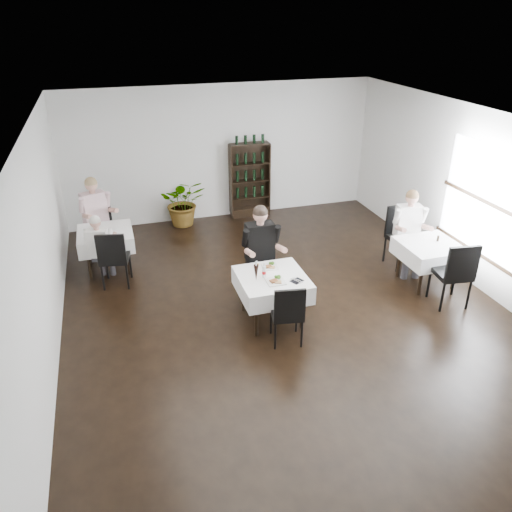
{
  "coord_description": "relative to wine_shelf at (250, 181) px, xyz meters",
  "views": [
    {
      "loc": [
        -2.47,
        -6.3,
        4.47
      ],
      "look_at": [
        -0.5,
        0.2,
        1.05
      ],
      "focal_mm": 35.0,
      "sensor_mm": 36.0,
      "label": 1
    }
  ],
  "objects": [
    {
      "name": "pepper_mill",
      "position": [
        2.28,
        -3.95,
        -0.03
      ],
      "size": [
        0.05,
        0.05,
        0.1
      ],
      "primitive_type": "cylinder",
      "rotation": [
        0.0,
        0.0,
        -0.25
      ],
      "color": "black",
      "rests_on": "right_table"
    },
    {
      "name": "right_table",
      "position": [
        2.1,
        -4.01,
        -0.23
      ],
      "size": [
        0.98,
        0.98,
        0.77
      ],
      "color": "black",
      "rests_on": "ground"
    },
    {
      "name": "left_chair_far",
      "position": [
        -3.35,
        -1.22,
        -0.18
      ],
      "size": [
        0.69,
        0.69,
        1.16
      ],
      "color": "black",
      "rests_on": "ground"
    },
    {
      "name": "room_shell",
      "position": [
        -0.6,
        -4.31,
        0.65
      ],
      "size": [
        9.0,
        9.0,
        9.0
      ],
      "color": "black",
      "rests_on": "ground"
    },
    {
      "name": "wine_shelf",
      "position": [
        0.0,
        0.0,
        0.0
      ],
      "size": [
        0.9,
        0.28,
        1.75
      ],
      "color": "black",
      "rests_on": "ground"
    },
    {
      "name": "potted_tree",
      "position": [
        -1.58,
        -0.11,
        -0.3
      ],
      "size": [
        1.05,
        0.93,
        1.09
      ],
      "primitive_type": "imported",
      "rotation": [
        0.0,
        0.0,
        -0.09
      ],
      "color": "#276121",
      "rests_on": "ground"
    },
    {
      "name": "diner_main",
      "position": [
        -0.87,
        -3.68,
        0.12
      ],
      "size": [
        0.62,
        0.62,
        1.66
      ],
      "color": "#3C3C43",
      "rests_on": "ground"
    },
    {
      "name": "diner_left_near",
      "position": [
        -3.4,
        -2.31,
        -0.09
      ],
      "size": [
        0.54,
        0.58,
        1.3
      ],
      "color": "#3C3C43",
      "rests_on": "ground"
    },
    {
      "name": "napkin_cutlery",
      "position": [
        -0.59,
        -4.57,
        -0.07
      ],
      "size": [
        0.22,
        0.2,
        0.02
      ],
      "color": "black",
      "rests_on": "main_table"
    },
    {
      "name": "main_table",
      "position": [
        -0.9,
        -4.31,
        -0.23
      ],
      "size": [
        1.03,
        1.03,
        0.77
      ],
      "color": "black",
      "rests_on": "ground"
    },
    {
      "name": "diner_left_far",
      "position": [
        -3.41,
        -1.2,
        0.08
      ],
      "size": [
        0.7,
        0.74,
        1.6
      ],
      "color": "#3C3C43",
      "rests_on": "ground"
    },
    {
      "name": "diner_right_far",
      "position": [
        1.99,
        -3.49,
        0.06
      ],
      "size": [
        0.63,
        0.66,
        1.57
      ],
      "color": "#3C3C43",
      "rests_on": "ground"
    },
    {
      "name": "left_table",
      "position": [
        -3.3,
        -1.81,
        -0.23
      ],
      "size": [
        0.98,
        0.98,
        0.77
      ],
      "color": "black",
      "rests_on": "ground"
    },
    {
      "name": "main_chair_far",
      "position": [
        -0.81,
        -3.49,
        -0.26
      ],
      "size": [
        0.56,
        0.56,
        1.02
      ],
      "color": "black",
      "rests_on": "ground"
    },
    {
      "name": "pilsner_lager",
      "position": [
        -1.12,
        -4.25,
        0.03
      ],
      "size": [
        0.06,
        0.06,
        0.26
      ],
      "color": "#BA8F2F",
      "rests_on": "main_table"
    },
    {
      "name": "plate_far",
      "position": [
        -0.84,
        -4.03,
        -0.06
      ],
      "size": [
        0.27,
        0.27,
        0.08
      ],
      "color": "white",
      "rests_on": "main_table"
    },
    {
      "name": "plate_near",
      "position": [
        -0.9,
        -4.5,
        -0.06
      ],
      "size": [
        0.28,
        0.28,
        0.08
      ],
      "color": "white",
      "rests_on": "main_table"
    },
    {
      "name": "right_chair_far",
      "position": [
        2.05,
        -3.18,
        -0.2
      ],
      "size": [
        0.54,
        0.55,
        1.13
      ],
      "color": "black",
      "rests_on": "ground"
    },
    {
      "name": "right_chair_near",
      "position": [
        2.04,
        -4.81,
        -0.18
      ],
      "size": [
        0.59,
        0.6,
        1.16
      ],
      "color": "black",
      "rests_on": "ground"
    },
    {
      "name": "pilsner_dark",
      "position": [
        -1.18,
        -4.38,
        0.06
      ],
      "size": [
        0.08,
        0.08,
        0.33
      ],
      "color": "black",
      "rests_on": "main_table"
    },
    {
      "name": "main_chair_near",
      "position": [
        -0.89,
        -5.0,
        -0.29
      ],
      "size": [
        0.52,
        0.52,
        0.98
      ],
      "color": "black",
      "rests_on": "ground"
    },
    {
      "name": "coke_bottle",
      "position": [
        -1.03,
        -4.31,
        0.02
      ],
      "size": [
        0.06,
        0.06,
        0.24
      ],
      "color": "silver",
      "rests_on": "main_table"
    },
    {
      "name": "window_right",
      "position": [
        2.88,
        -4.31,
        0.65
      ],
      "size": [
        0.06,
        2.3,
        1.85
      ],
      "color": "white",
      "rests_on": "room_shell"
    },
    {
      "name": "left_chair_near",
      "position": [
        -3.2,
        -2.55,
        -0.24
      ],
      "size": [
        0.57,
        0.57,
        1.06
      ],
      "color": "black",
      "rests_on": "ground"
    }
  ]
}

